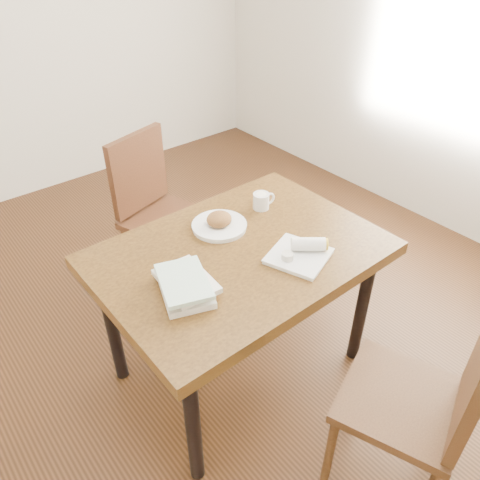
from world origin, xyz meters
TOP-DOWN VIEW (x-y plane):
  - ground at (0.00, 0.00)m, footprint 4.00×5.00m
  - room_walls at (0.00, 0.00)m, footprint 4.02×5.02m
  - table at (0.00, 0.00)m, footprint 1.21×0.86m
  - chair_near at (0.13, -0.88)m, footprint 0.54×0.54m
  - chair_far at (0.07, 0.85)m, footprint 0.52×0.52m
  - plate_scone at (0.03, 0.19)m, footprint 0.25×0.25m
  - coffee_mug at (0.30, 0.20)m, footprint 0.12×0.08m
  - plate_burrito at (0.17, -0.20)m, footprint 0.30×0.30m
  - book_stack at (-0.33, -0.07)m, footprint 0.26×0.30m

SIDE VIEW (x-z plane):
  - ground at x=0.00m, z-range -0.01..0.00m
  - chair_near at x=0.13m, z-range 0.07..1.03m
  - chair_far at x=0.07m, z-range 0.07..1.03m
  - table at x=0.00m, z-range 0.29..1.04m
  - plate_burrito at x=0.17m, z-range 0.74..0.81m
  - plate_scone at x=0.03m, z-range 0.74..0.82m
  - book_stack at x=-0.33m, z-range 0.75..0.82m
  - coffee_mug at x=0.30m, z-range 0.75..0.83m
  - room_walls at x=0.00m, z-range 0.23..3.03m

